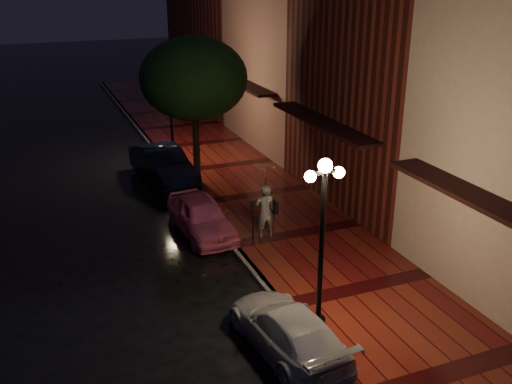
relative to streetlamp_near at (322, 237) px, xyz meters
name	(u,v)px	position (x,y,z in m)	size (l,w,h in m)	color
ground	(234,249)	(-0.35, 5.00, -2.60)	(120.00, 120.00, 0.00)	black
sidewalk	(298,235)	(1.90, 5.00, -2.53)	(4.50, 60.00, 0.15)	#4B0D0F
curb	(234,247)	(-0.35, 5.00, -2.53)	(0.25, 60.00, 0.15)	#595451
storefront_mid	(398,52)	(6.65, 7.00, 2.90)	(5.00, 8.00, 11.00)	#511914
storefront_far	(298,53)	(6.65, 15.00, 1.90)	(5.00, 8.00, 9.00)	#8C5951
storefront_extra	(229,25)	(6.65, 25.00, 2.40)	(5.00, 12.00, 10.00)	#511914
streetlamp_near	(322,237)	(0.00, 0.00, 0.00)	(0.96, 0.36, 4.31)	black
streetlamp_far	(171,107)	(0.00, 14.00, 0.00)	(0.96, 0.36, 4.31)	black
street_tree	(194,81)	(0.26, 10.99, 1.64)	(4.16, 4.16, 5.80)	black
pink_car	(201,216)	(-0.95, 6.45, -1.96)	(1.51, 3.75, 1.28)	#DA5A86
navy_car	(163,165)	(-0.95, 11.83, -1.86)	(1.56, 4.47, 1.47)	black
silver_car	(288,330)	(-0.95, -0.32, -2.04)	(1.58, 3.88, 1.13)	#B9B7C0
woman_with_umbrella	(265,189)	(0.78, 5.12, -0.78)	(1.05, 1.07, 2.52)	silver
parking_meter	(253,215)	(0.38, 5.18, -1.64)	(0.14, 0.11, 1.34)	black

